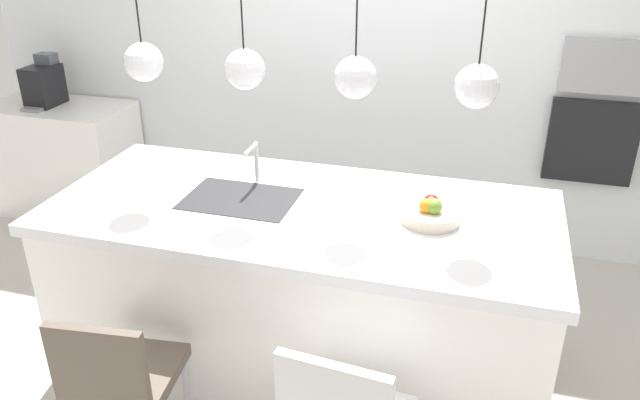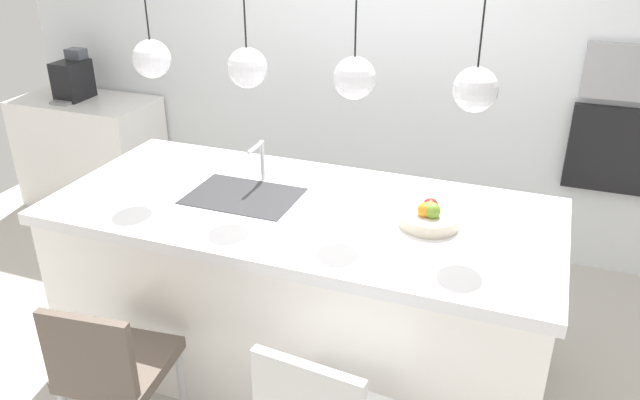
% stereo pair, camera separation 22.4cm
% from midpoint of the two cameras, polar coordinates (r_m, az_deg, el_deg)
% --- Properties ---
extents(floor, '(6.60, 6.60, 0.00)m').
position_cam_midpoint_polar(floor, '(3.62, 0.30, -14.15)').
color(floor, '#BCB7AD').
rests_on(floor, ground).
extents(back_wall, '(6.00, 0.10, 2.60)m').
position_cam_midpoint_polar(back_wall, '(4.49, 7.87, 12.27)').
color(back_wall, white).
rests_on(back_wall, ground).
extents(kitchen_island, '(2.52, 1.13, 0.95)m').
position_cam_midpoint_polar(kitchen_island, '(3.34, 0.32, -7.86)').
color(kitchen_island, white).
rests_on(kitchen_island, ground).
extents(sink_basin, '(0.56, 0.40, 0.02)m').
position_cam_midpoint_polar(sink_basin, '(3.22, -5.03, 0.24)').
color(sink_basin, '#2D2D30').
rests_on(sink_basin, kitchen_island).
extents(faucet, '(0.02, 0.17, 0.22)m').
position_cam_midpoint_polar(faucet, '(3.34, -3.57, 4.00)').
color(faucet, silver).
rests_on(faucet, kitchen_island).
extents(fruit_bowl, '(0.28, 0.28, 0.13)m').
position_cam_midpoint_polar(fruit_bowl, '(2.96, 12.07, -1.56)').
color(fruit_bowl, beige).
rests_on(fruit_bowl, kitchen_island).
extents(side_counter, '(1.10, 0.60, 0.89)m').
position_cam_midpoint_polar(side_counter, '(5.48, -18.97, 4.18)').
color(side_counter, white).
rests_on(side_counter, ground).
extents(coffee_machine, '(0.20, 0.35, 0.38)m').
position_cam_midpoint_polar(coffee_machine, '(5.35, -20.46, 10.30)').
color(coffee_machine, black).
rests_on(coffee_machine, side_counter).
extents(microwave, '(0.54, 0.08, 0.34)m').
position_cam_midpoint_polar(microwave, '(4.33, 27.82, 10.24)').
color(microwave, '#9E9EA3').
rests_on(microwave, back_wall).
extents(oven, '(0.56, 0.08, 0.56)m').
position_cam_midpoint_polar(oven, '(4.46, 26.52, 4.10)').
color(oven, black).
rests_on(oven, back_wall).
extents(chair_near, '(0.47, 0.48, 0.85)m').
position_cam_midpoint_polar(chair_near, '(2.92, -16.28, -14.39)').
color(chair_near, brown).
rests_on(chair_near, ground).
extents(pendant_light_left, '(0.19, 0.19, 0.79)m').
position_cam_midpoint_polar(pendant_light_left, '(3.22, -13.13, 12.42)').
color(pendant_light_left, silver).
extents(pendant_light_center_left, '(0.19, 0.19, 0.79)m').
position_cam_midpoint_polar(pendant_light_center_left, '(2.97, -4.46, 11.92)').
color(pendant_light_center_left, silver).
extents(pendant_light_center_right, '(0.19, 0.19, 0.79)m').
position_cam_midpoint_polar(pendant_light_center_right, '(2.79, 5.50, 11.00)').
color(pendant_light_center_right, silver).
extents(pendant_light_right, '(0.19, 0.19, 0.79)m').
position_cam_midpoint_polar(pendant_light_right, '(2.71, 16.33, 9.63)').
color(pendant_light_right, silver).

